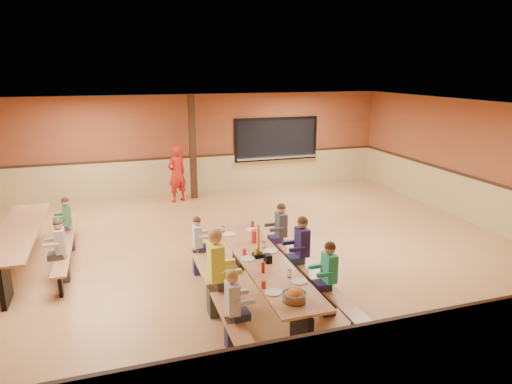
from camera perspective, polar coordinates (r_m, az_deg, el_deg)
name	(u,v)px	position (r m, az deg, el deg)	size (l,w,h in m)	color
ground	(242,251)	(9.72, -1.81, -7.34)	(12.00, 12.00, 0.00)	#A46E3E
room_envelope	(241,220)	(9.48, -1.84, -3.49)	(12.04, 10.04, 3.02)	brown
kitchen_pass_through	(276,141)	(14.68, 2.56, 6.40)	(2.78, 0.28, 1.38)	black
structural_post	(193,148)	(13.42, -7.92, 5.49)	(0.18, 0.18, 3.00)	black
cafeteria_table_main	(264,272)	(7.53, 0.97, -9.96)	(1.91, 3.70, 0.74)	#A76D42
cafeteria_table_second	(20,240)	(9.94, -27.42, -5.37)	(1.91, 3.70, 0.74)	#A76D42
seated_child_white_left	(233,311)	(6.33, -2.94, -14.63)	(0.34, 0.28, 1.16)	silver
seated_adult_yellow	(216,273)	(7.12, -5.03, -10.01)	(0.46, 0.38, 1.40)	#ECEF3B
seated_child_grey_left	(198,246)	(8.55, -7.30, -6.72)	(0.32, 0.26, 1.10)	silver
seated_child_teal_right	(329,279)	(7.23, 9.07, -10.70)	(0.36, 0.29, 1.19)	#29AC86
seated_child_navy_right	(302,252)	(8.07, 5.75, -7.46)	(0.39, 0.32, 1.26)	#221A4C
seated_child_char_right	(281,234)	(8.96, 3.14, -5.25)	(0.37, 0.30, 1.20)	#42454B
seated_child_green_sec	(68,224)	(10.36, -22.47, -3.75)	(0.33, 0.27, 1.14)	#387145
seated_child_tan_sec	(61,251)	(8.89, -23.17, -6.80)	(0.35, 0.28, 1.17)	#A99487
standing_woman	(177,174)	(13.23, -9.87, 2.29)	(0.60, 0.39, 1.65)	red
punch_pitcher	(256,236)	(8.12, -0.06, -5.56)	(0.16, 0.16, 0.22)	red
chip_bowl	(295,296)	(6.21, 4.84, -12.80)	(0.32, 0.32, 0.15)	orange
napkin_dispenser	(268,258)	(7.32, 1.50, -8.30)	(0.10, 0.14, 0.13)	black
condiment_mustard	(256,253)	(7.48, 0.00, -7.63)	(0.06, 0.06, 0.17)	yellow
condiment_ketchup	(263,267)	(6.98, 0.89, -9.37)	(0.06, 0.06, 0.17)	#B2140F
table_paddle	(258,249)	(7.49, 0.24, -7.14)	(0.16, 0.16, 0.56)	black
place_settings	(264,257)	(7.42, 0.98, -8.07)	(0.65, 3.30, 0.11)	beige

